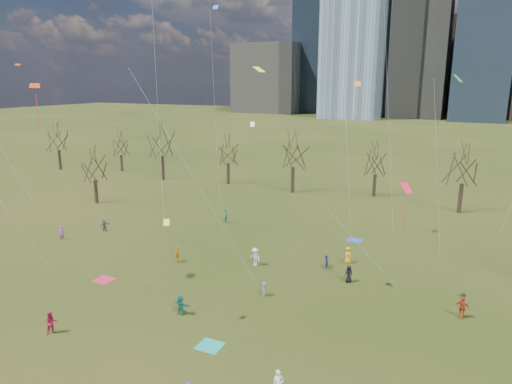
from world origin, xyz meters
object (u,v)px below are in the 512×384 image
at_px(blanket_crimson, 104,280).
at_px(person_2, 51,323).
at_px(person_1, 278,384).
at_px(person_4, 177,255).
at_px(blanket_navy, 354,240).
at_px(blanket_teal, 210,346).

relative_size(blanket_crimson, person_2, 0.97).
bearing_deg(person_1, person_4, 106.55).
bearing_deg(blanket_navy, person_1, -85.11).
height_order(blanket_teal, person_4, person_4).
bearing_deg(person_2, blanket_teal, -39.41).
bearing_deg(blanket_teal, blanket_crimson, 160.72).
height_order(blanket_navy, person_2, person_2).
bearing_deg(person_4, blanket_teal, 173.13).
bearing_deg(blanket_teal, person_2, -162.50).
height_order(blanket_teal, blanket_crimson, same).
bearing_deg(blanket_crimson, person_4, 60.12).
xyz_separation_m(person_1, person_2, (-16.70, -0.66, -0.03)).
xyz_separation_m(blanket_teal, blanket_navy, (3.71, 24.43, 0.00)).
relative_size(blanket_teal, person_1, 0.94).
distance_m(blanket_crimson, person_4, 7.13).
bearing_deg(blanket_navy, person_2, -117.35).
xyz_separation_m(blanket_teal, person_1, (6.03, -2.70, 0.83)).
distance_m(person_2, person_4, 14.33).
bearing_deg(person_2, blanket_navy, 5.73).
xyz_separation_m(blanket_crimson, person_1, (19.78, -7.51, 0.83)).
distance_m(blanket_teal, person_1, 6.66).
height_order(person_2, person_4, person_2).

